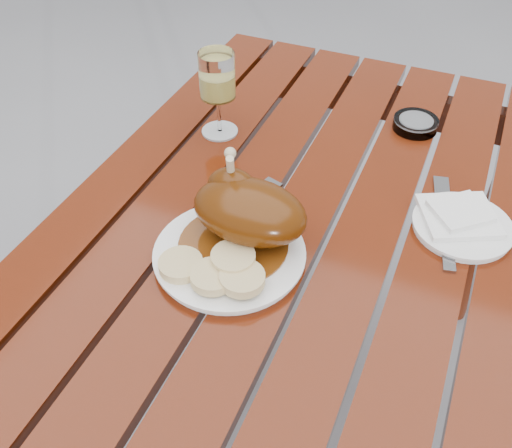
{
  "coord_description": "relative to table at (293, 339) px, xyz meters",
  "views": [
    {
      "loc": [
        0.21,
        -0.71,
        1.41
      ],
      "look_at": [
        -0.05,
        -0.09,
        0.78
      ],
      "focal_mm": 40.0,
      "sensor_mm": 36.0,
      "label": 1
    }
  ],
  "objects": [
    {
      "name": "bread_dumplings",
      "position": [
        -0.06,
        -0.21,
        0.4
      ],
      "size": [
        0.17,
        0.11,
        0.03
      ],
      "color": "#E0CC89",
      "rests_on": "dinner_plate"
    },
    {
      "name": "roast_duck",
      "position": [
        -0.06,
        -0.1,
        0.44
      ],
      "size": [
        0.2,
        0.18,
        0.13
      ],
      "color": "#5F2C0A",
      "rests_on": "dinner_plate"
    },
    {
      "name": "wine_glass",
      "position": [
        -0.24,
        0.16,
        0.46
      ],
      "size": [
        0.08,
        0.08,
        0.17
      ],
      "primitive_type": "cylinder",
      "rotation": [
        0.0,
        0.0,
        0.11
      ],
      "color": "#F2E36E",
      "rests_on": "table"
    },
    {
      "name": "napkin",
      "position": [
        0.25,
        0.07,
        0.39
      ],
      "size": [
        0.16,
        0.15,
        0.01
      ],
      "primitive_type": "cube",
      "rotation": [
        0.0,
        0.0,
        0.46
      ],
      "color": "white",
      "rests_on": "side_plate"
    },
    {
      "name": "fork",
      "position": [
        -0.1,
        -0.04,
        0.38
      ],
      "size": [
        0.07,
        0.17,
        0.01
      ],
      "primitive_type": "cube",
      "rotation": [
        0.0,
        0.0,
        -0.3
      ],
      "color": "gray",
      "rests_on": "table"
    },
    {
      "name": "knife",
      "position": [
        0.23,
        0.05,
        0.38
      ],
      "size": [
        0.06,
        0.2,
        0.01
      ],
      "primitive_type": "cube",
      "rotation": [
        0.0,
        0.0,
        0.23
      ],
      "color": "gray",
      "rests_on": "table"
    },
    {
      "name": "ground",
      "position": [
        0.0,
        0.0,
        -0.38
      ],
      "size": [
        60.0,
        60.0,
        0.0
      ],
      "primitive_type": "plane",
      "color": "slate",
      "rests_on": "ground"
    },
    {
      "name": "side_plate",
      "position": [
        0.26,
        0.06,
        0.38
      ],
      "size": [
        0.22,
        0.22,
        0.01
      ],
      "primitive_type": "cylinder",
      "rotation": [
        0.0,
        0.0,
        0.38
      ],
      "color": "white",
      "rests_on": "table"
    },
    {
      "name": "ashtray",
      "position": [
        0.13,
        0.33,
        0.39
      ],
      "size": [
        0.11,
        0.11,
        0.02
      ],
      "primitive_type": "cylinder",
      "rotation": [
        0.0,
        0.0,
        0.19
      ],
      "color": "#B2B7BC",
      "rests_on": "table"
    },
    {
      "name": "table",
      "position": [
        0.0,
        0.0,
        0.0
      ],
      "size": [
        0.8,
        1.2,
        0.75
      ],
      "primitive_type": "cube",
      "color": "maroon",
      "rests_on": "ground"
    },
    {
      "name": "dinner_plate",
      "position": [
        -0.07,
        -0.15,
        0.38
      ],
      "size": [
        0.24,
        0.24,
        0.02
      ],
      "primitive_type": "cylinder",
      "rotation": [
        0.0,
        0.0,
        -0.0
      ],
      "color": "white",
      "rests_on": "table"
    }
  ]
}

